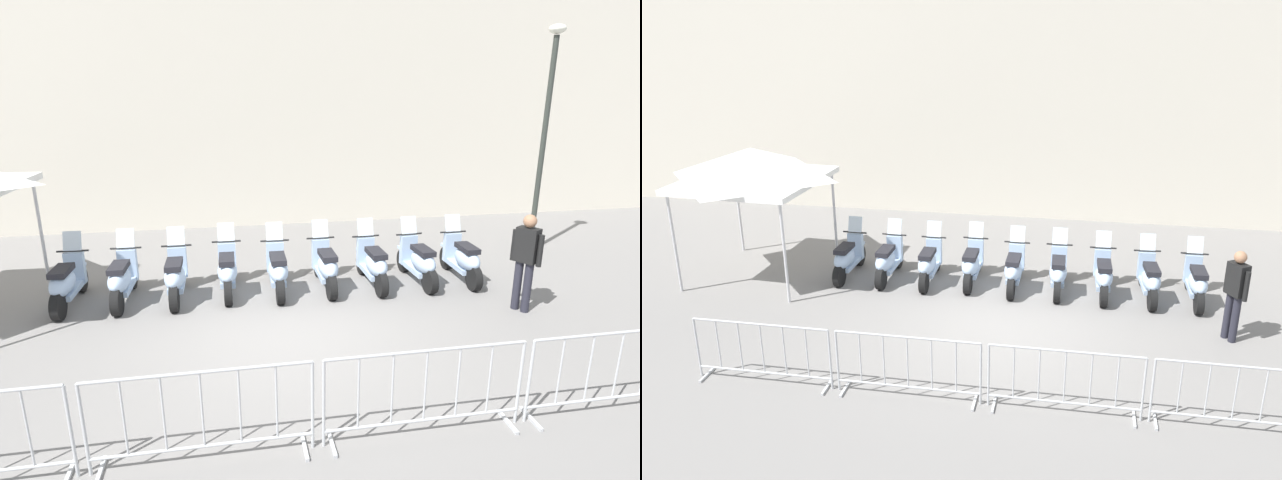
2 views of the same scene
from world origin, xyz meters
The scene contains 15 objects.
ground_plane centered at (0.00, 0.00, 0.00)m, with size 120.00×120.00×0.00m, color slate.
motorcycle_0 centered at (-3.81, 1.66, 0.45)m, with size 0.56×1.72×1.24m.
motorcycle_1 centered at (-2.88, 1.72, 0.45)m, with size 0.56×1.72×1.24m.
motorcycle_2 centered at (-1.95, 1.75, 0.45)m, with size 0.56×1.73×1.24m.
motorcycle_3 centered at (-1.02, 1.90, 0.45)m, with size 0.56×1.72×1.24m.
motorcycle_4 centered at (-0.09, 1.83, 0.45)m, with size 0.56×1.72×1.24m.
motorcycle_5 centered at (0.85, 1.90, 0.45)m, with size 0.56×1.73×1.24m.
motorcycle_6 centered at (1.78, 1.90, 0.45)m, with size 0.56×1.73×1.24m.
motorcycle_7 centered at (2.71, 1.93, 0.45)m, with size 0.58×1.72×1.24m.
motorcycle_8 centered at (3.64, 1.97, 0.45)m, with size 0.56×1.72×1.24m.
barrier_segment_1 centered at (-1.08, -2.62, 0.53)m, with size 2.31×0.54×1.07m.
barrier_segment_2 centered at (1.32, -2.51, 0.53)m, with size 2.31×0.54×1.07m.
barrier_segment_3 centered at (3.71, -2.40, 0.53)m, with size 2.31×0.54×1.07m.
street_lamp centered at (6.04, 3.57, 3.11)m, with size 0.36×0.36×5.06m.
officer_near_row_end centered at (4.10, 0.46, 0.98)m, with size 0.38×0.47×1.73m.
Camera 1 is at (-0.47, -7.11, 3.75)m, focal length 28.16 mm.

